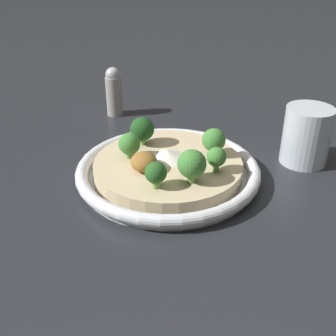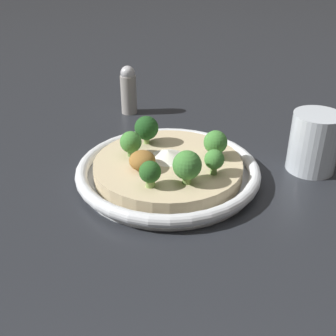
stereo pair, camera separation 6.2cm
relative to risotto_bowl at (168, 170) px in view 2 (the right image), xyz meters
name	(u,v)px [view 2 (the right image)]	position (x,y,z in m)	size (l,w,h in m)	color
ground_plane	(168,179)	(0.00, 0.00, -0.02)	(6.00, 6.00, 0.00)	#23262B
risotto_bowl	(168,170)	(0.00, 0.00, 0.00)	(0.29, 0.29, 0.03)	silver
cheese_sprinkle	(170,154)	(-0.01, 0.00, 0.02)	(0.06, 0.06, 0.01)	white
crispy_onion_garnish	(142,160)	(0.02, -0.04, 0.03)	(0.04, 0.04, 0.03)	olive
broccoli_front_right	(150,173)	(0.07, -0.03, 0.04)	(0.03, 0.03, 0.04)	#84A856
broccoli_right	(187,166)	(0.06, 0.03, 0.04)	(0.04, 0.04, 0.05)	#759E4C
broccoli_back_right	(214,160)	(0.04, 0.07, 0.04)	(0.03, 0.03, 0.04)	#668E47
broccoli_back_left	(215,143)	(-0.01, 0.07, 0.04)	(0.04, 0.04, 0.04)	#84A856
broccoli_front	(131,142)	(-0.02, -0.06, 0.04)	(0.03, 0.03, 0.04)	#668E47
broccoli_front_left	(146,128)	(-0.06, -0.03, 0.04)	(0.04, 0.04, 0.05)	#84A856
drinking_glass	(314,142)	(-0.03, 0.23, 0.03)	(0.08, 0.08, 0.10)	silver
pepper_shaker	(128,90)	(-0.28, -0.08, 0.04)	(0.03, 0.03, 0.10)	#9E9993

